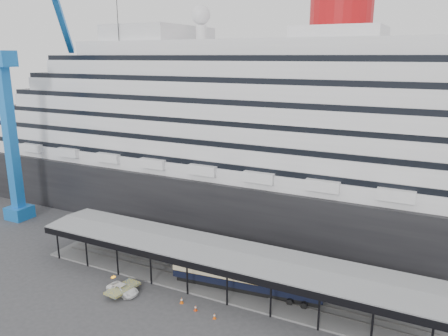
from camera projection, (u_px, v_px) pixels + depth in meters
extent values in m
plane|color=#353538|center=(203.00, 303.00, 55.19)|extent=(200.00, 200.00, 0.00)
cube|color=black|center=(287.00, 195.00, 81.63)|extent=(130.00, 30.00, 10.00)
cylinder|color=#B00E11|center=(342.00, 10.00, 70.06)|extent=(10.00, 10.00, 9.00)
sphere|color=silver|center=(201.00, 15.00, 81.30)|extent=(3.60, 3.60, 3.60)
cube|color=slate|center=(221.00, 284.00, 59.49)|extent=(56.00, 8.00, 0.24)
cube|color=slate|center=(219.00, 285.00, 58.82)|extent=(54.00, 0.08, 0.10)
cube|color=slate|center=(224.00, 280.00, 60.07)|extent=(54.00, 0.08, 0.10)
cube|color=black|center=(205.00, 269.00, 54.51)|extent=(56.00, 0.18, 0.90)
cube|color=black|center=(236.00, 242.00, 62.30)|extent=(56.00, 0.18, 0.90)
cube|color=slate|center=(221.00, 250.00, 58.22)|extent=(56.00, 9.00, 0.24)
cube|color=blue|center=(20.00, 212.00, 83.56)|extent=(4.00, 4.00, 2.40)
cube|color=blue|center=(11.00, 139.00, 80.01)|extent=(1.80, 1.80, 26.00)
cube|color=blue|center=(1.00, 59.00, 76.42)|extent=(5.00, 3.20, 2.80)
cube|color=blue|center=(56.00, 3.00, 75.51)|extent=(12.92, 17.86, 16.80)
cylinder|color=black|center=(122.00, 93.00, 80.83)|extent=(0.12, 0.12, 47.21)
imported|color=white|center=(123.00, 289.00, 57.11)|extent=(4.73, 2.60, 1.26)
cube|color=black|center=(246.00, 287.00, 57.76)|extent=(19.53, 4.21, 0.65)
cube|color=black|center=(246.00, 282.00, 57.55)|extent=(20.49, 4.67, 1.02)
cube|color=beige|center=(246.00, 274.00, 57.28)|extent=(20.50, 4.71, 1.20)
cube|color=black|center=(247.00, 269.00, 57.08)|extent=(20.49, 4.67, 0.37)
cube|color=red|center=(196.00, 311.00, 53.45)|extent=(0.50, 0.50, 0.03)
cone|color=red|center=(196.00, 308.00, 53.35)|extent=(0.42, 0.42, 0.73)
cylinder|color=white|center=(196.00, 307.00, 53.34)|extent=(0.23, 0.23, 0.14)
cube|color=#E65E0C|center=(182.00, 303.00, 55.04)|extent=(0.56, 0.56, 0.03)
cone|color=#E65E0C|center=(182.00, 300.00, 54.94)|extent=(0.47, 0.47, 0.81)
cylinder|color=white|center=(182.00, 300.00, 54.92)|extent=(0.26, 0.26, 0.16)
cube|color=#DF530C|center=(214.00, 319.00, 51.81)|extent=(0.42, 0.42, 0.03)
cone|color=#DF530C|center=(214.00, 316.00, 51.72)|extent=(0.36, 0.36, 0.71)
cylinder|color=white|center=(214.00, 315.00, 51.70)|extent=(0.23, 0.23, 0.14)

